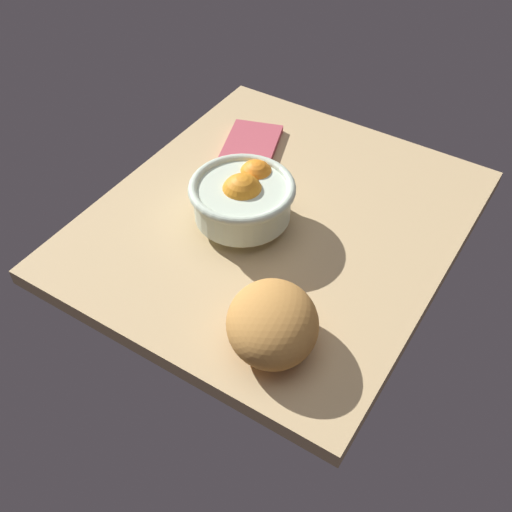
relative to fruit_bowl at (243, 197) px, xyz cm
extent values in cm
cube|color=tan|center=(4.00, -4.46, -7.33)|extent=(70.66, 61.90, 3.00)
cylinder|color=silver|center=(-0.36, -0.02, -4.78)|extent=(10.63, 10.63, 2.11)
cylinder|color=silver|center=(-0.36, -0.02, -0.72)|extent=(17.04, 17.04, 6.01)
torus|color=silver|center=(-0.36, -0.02, 2.29)|extent=(18.64, 18.64, 1.60)
sphere|color=orange|center=(-0.43, -0.23, 0.81)|extent=(7.01, 7.01, 7.01)
sphere|color=orange|center=(5.08, 0.60, 0.70)|extent=(6.40, 6.40, 6.40)
sphere|color=orange|center=(-0.36, -0.02, 0.82)|extent=(7.07, 7.07, 7.07)
sphere|color=orange|center=(-0.36, -0.02, 0.88)|extent=(7.41, 7.41, 7.41)
ellipsoid|color=#BD823D|center=(-20.28, -18.31, -1.19)|extent=(20.40, 19.79, 9.28)
cube|color=#B44955|center=(19.49, 10.98, -5.10)|extent=(17.97, 14.74, 1.45)
camera|label=1|loc=(-68.81, -46.22, 69.72)|focal=43.44mm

